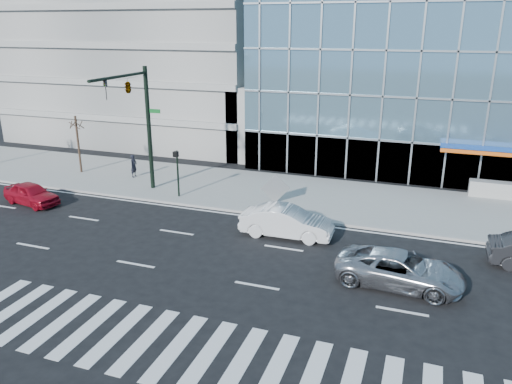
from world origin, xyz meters
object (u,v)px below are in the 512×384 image
ped_signal_post (177,166)px  silver_suv (400,269)px  traffic_signal (134,101)px  white_sedan (287,222)px  red_sedan (31,194)px  street_tree_near (76,124)px  pedestrian (134,166)px  tilted_panel (275,188)px

ped_signal_post → silver_suv: size_ratio=0.56×
traffic_signal → ped_signal_post: (2.50, 0.37, -4.02)m
white_sedan → red_sedan: bearing=90.5°
street_tree_near → red_sedan: 7.36m
pedestrian → white_sedan: bearing=-111.1°
silver_suv → pedestrian: (-19.26, 9.66, 0.23)m
pedestrian → tilted_panel: size_ratio=1.26×
street_tree_near → silver_suv: (23.69, -9.41, -3.04)m
ped_signal_post → white_sedan: (8.19, -3.42, -1.34)m
white_sedan → tilted_panel: bearing=23.1°
silver_suv → red_sedan: silver_suv is taller
ped_signal_post → white_sedan: bearing=-22.7°
ped_signal_post → white_sedan: 8.98m
traffic_signal → ped_signal_post: size_ratio=2.67×
white_sedan → tilted_panel: 4.83m
street_tree_near → pedestrian: (4.43, 0.25, -2.81)m
street_tree_near → silver_suv: street_tree_near is taller
silver_suv → white_sedan: (-6.00, 3.43, 0.06)m
silver_suv → white_sedan: size_ratio=1.10×
traffic_signal → ped_signal_post: bearing=8.5°
pedestrian → tilted_panel: 11.41m
white_sedan → red_sedan: 16.28m
red_sedan → pedestrian: bearing=-12.3°
street_tree_near → red_sedan: street_tree_near is taller
white_sedan → street_tree_near: bearing=69.9°
silver_suv → tilted_panel: bearing=49.5°
street_tree_near → tilted_panel: 16.00m
ped_signal_post → red_sedan: ped_signal_post is taller
traffic_signal → tilted_panel: size_ratio=6.15×
red_sedan → tilted_panel: bearing=-59.3°
silver_suv → red_sedan: bearing=86.4°
street_tree_near → tilted_panel: (15.69, -1.59, -2.71)m
silver_suv → street_tree_near: bearing=72.2°
ped_signal_post → red_sedan: 9.12m
white_sedan → silver_suv: bearing=-121.2°
traffic_signal → pedestrian: 6.61m
traffic_signal → white_sedan: traffic_signal is taller
ped_signal_post → tilted_panel: ped_signal_post is taller
traffic_signal → red_sedan: traffic_signal is taller
white_sedan → pedestrian: (-13.26, 6.23, 0.17)m
traffic_signal → street_tree_near: traffic_signal is taller
ped_signal_post → tilted_panel: 6.36m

